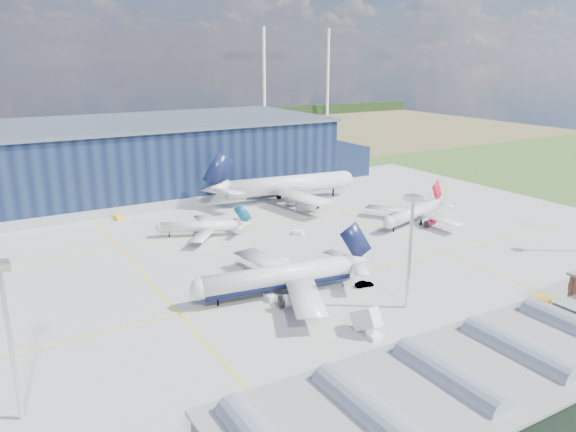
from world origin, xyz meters
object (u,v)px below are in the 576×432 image
object	(u,v)px
hangar	(164,158)
light_mast_west	(7,317)
airliner_red	(413,207)
gse_van_a	(277,266)
gse_tug_c	(118,217)
car_b	(364,284)
gse_van_c	(525,315)
airliner_navy	(278,265)
airstair	(366,324)
airliner_widebody	(288,175)
gse_cart_b	(298,232)
gse_tug_b	(542,301)
gse_cart_a	(271,297)
airliner_regional	(200,221)
light_mast_center	(411,234)

from	to	relation	value
hangar	light_mast_west	bearing A→B (deg)	-116.71
airliner_red	gse_van_a	world-z (taller)	airliner_red
gse_tug_c	car_b	size ratio (longest dim) A/B	0.81
gse_van_c	car_b	xyz separation A→B (m)	(-15.83, 28.46, -0.60)
airliner_navy	airstair	bearing A→B (deg)	111.25
airliner_widebody	gse_van_c	bearing A→B (deg)	-87.11
gse_tug_c	gse_cart_b	size ratio (longest dim) A/B	1.08
gse_cart_b	airstair	world-z (taller)	airstair
gse_tug_b	gse_tug_c	world-z (taller)	gse_tug_c
airliner_red	gse_tug_b	bearing A→B (deg)	56.37
light_mast_west	gse_cart_a	world-z (taller)	light_mast_west
airliner_widebody	airliner_regional	xyz separation A→B (m)	(-40.81, -21.21, -4.68)
hangar	car_b	bearing A→B (deg)	-86.75
airliner_red	gse_tug_b	xyz separation A→B (m)	(-15.79, -54.99, -4.74)
airstair	car_b	bearing A→B (deg)	46.90
gse_tug_c	gse_cart_a	bearing A→B (deg)	-89.66
light_mast_center	airliner_widebody	size ratio (longest dim) A/B	0.41
airliner_navy	gse_cart_b	xyz separation A→B (m)	(25.41, 33.21, -6.11)
airliner_red	gse_cart_b	distance (m)	35.66
hangar	airliner_navy	distance (m)	107.58
airstair	gse_tug_b	bearing A→B (deg)	-17.46
light_mast_center	airliner_navy	size ratio (longest dim) A/B	0.55
light_mast_west	airliner_navy	xyz separation A→B (m)	(50.86, 18.00, -8.67)
gse_cart_b	airliner_red	bearing A→B (deg)	-51.31
airliner_red	airstair	world-z (taller)	airliner_red
light_mast_west	airliner_red	distance (m)	118.85
gse_tug_c	gse_van_c	size ratio (longest dim) A/B	0.62
gse_cart_a	airliner_widebody	bearing A→B (deg)	55.74
gse_cart_a	airliner_red	bearing A→B (deg)	21.25
gse_van_a	airliner_navy	bearing A→B (deg)	132.49
airliner_red	gse_tug_b	size ratio (longest dim) A/B	10.68
airliner_navy	airstair	xyz separation A→B (m)	(5.38, -22.47, -4.96)
light_mast_center	car_b	world-z (taller)	light_mast_center
airliner_widebody	airliner_regional	distance (m)	46.23
airliner_navy	car_b	world-z (taller)	airliner_navy
light_mast_center	gse_cart_b	xyz separation A→B (m)	(6.27, 51.21, -14.77)
airliner_regional	hangar	bearing A→B (deg)	-75.45
light_mast_west	airliner_navy	bearing A→B (deg)	19.49
gse_van_c	airstair	distance (m)	31.00
gse_van_c	gse_cart_a	bearing A→B (deg)	25.16
gse_cart_b	airliner_navy	bearing A→B (deg)	-164.49
hangar	car_b	size ratio (longest dim) A/B	35.75
airliner_widebody	gse_cart_a	distance (m)	81.71
car_b	gse_van_a	bearing A→B (deg)	43.45
light_mast_west	hangar	bearing A→B (deg)	63.29
gse_van_a	airstair	size ratio (longest dim) A/B	0.94
airliner_regional	gse_van_c	world-z (taller)	airliner_regional
gse_tug_b	gse_cart_b	xyz separation A→B (m)	(-18.47, 63.68, -0.01)
airliner_widebody	gse_van_c	distance (m)	101.60
hangar	airliner_widebody	size ratio (longest dim) A/B	2.60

